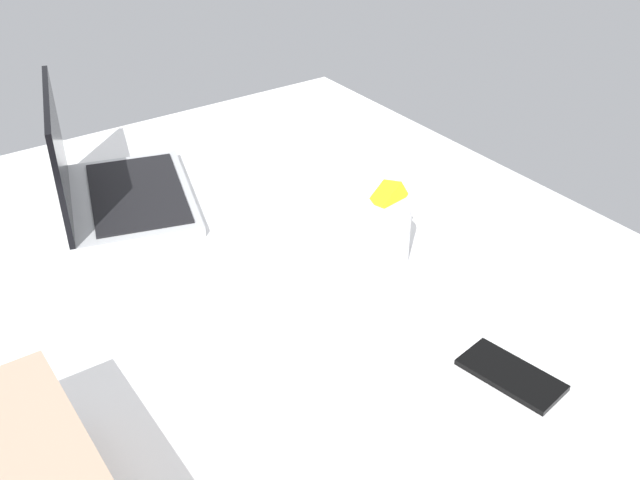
{
  "coord_description": "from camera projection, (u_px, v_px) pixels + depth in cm",
  "views": [
    {
      "loc": [
        -66.66,
        40.39,
        87.54
      ],
      "look_at": [
        15.16,
        -16.5,
        24.0
      ],
      "focal_mm": 41.14,
      "sensor_mm": 36.0,
      "label": 1
    }
  ],
  "objects": [
    {
      "name": "snack_cup",
      "position": [
        383.0,
        230.0,
        1.21
      ],
      "size": [
        9.33,
        9.54,
        13.85
      ],
      "color": "silver",
      "rests_on": "bed_mattress"
    },
    {
      "name": "bed_mattress",
      "position": [
        287.0,
        406.0,
        1.08
      ],
      "size": [
        180.0,
        140.0,
        18.0
      ],
      "primitive_type": "cube",
      "color": "white",
      "rests_on": "ground"
    },
    {
      "name": "laptop",
      "position": [
        110.0,
        186.0,
        1.37
      ],
      "size": [
        38.13,
        31.33,
        23.0
      ],
      "rotation": [
        0.0,
        0.0,
        -0.28
      ],
      "color": "#B7BABC",
      "rests_on": "bed_mattress"
    },
    {
      "name": "cell_phone",
      "position": [
        511.0,
        375.0,
        1.0
      ],
      "size": [
        14.96,
        9.1,
        0.8
      ],
      "primitive_type": "cube",
      "rotation": [
        0.0,
        0.0,
        1.74
      ],
      "color": "black",
      "rests_on": "bed_mattress"
    }
  ]
}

